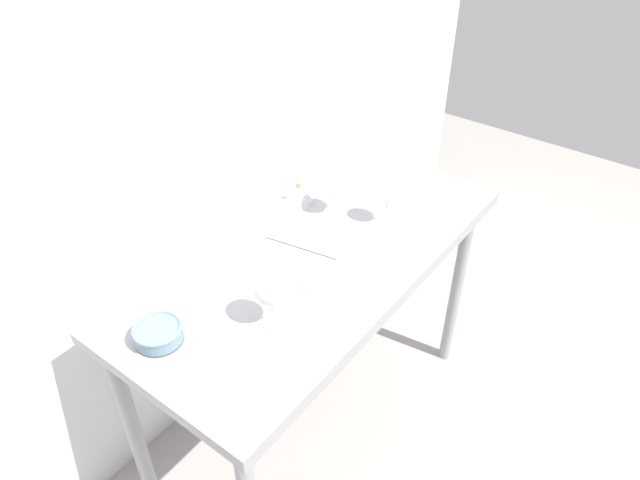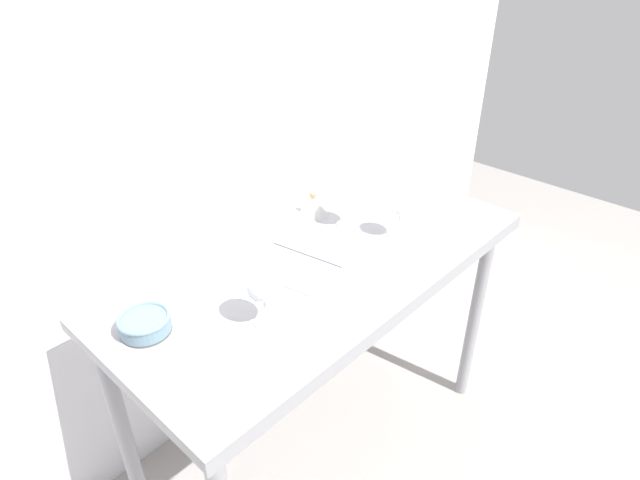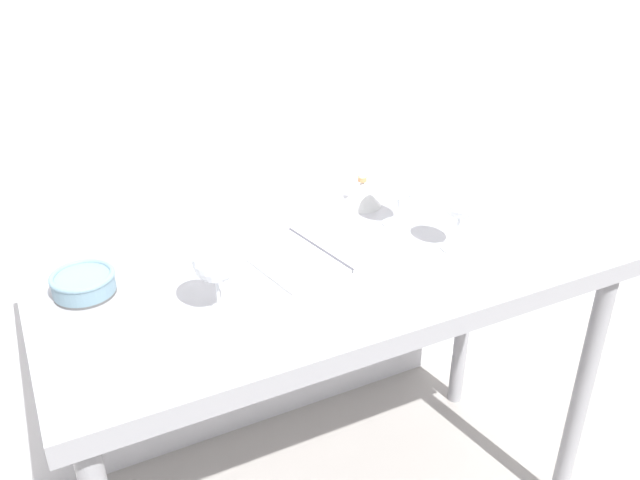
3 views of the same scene
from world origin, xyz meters
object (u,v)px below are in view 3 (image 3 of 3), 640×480
Objects in this scene: wine_glass_far_right at (399,184)px; wine_glass_near_right at (460,205)px; tasting_bowl at (83,283)px; decanter_funnel at (362,193)px; tasting_sheet_upper at (443,196)px; tasting_sheet_lower at (191,253)px; wine_glass_near_left at (215,262)px; open_notebook at (320,250)px.

wine_glass_far_right is 0.19m from wine_glass_near_right.
wine_glass_near_right is 1.20× the size of tasting_bowl.
decanter_funnel is at bearing 99.81° from wine_glass_far_right.
tasting_sheet_lower is at bearing 172.68° from tasting_sheet_upper.
tasting_sheet_upper is 0.24m from decanter_funnel.
wine_glass_far_right and wine_glass_near_right have the same top height.
wine_glass_near_left is 0.47× the size of open_notebook.
wine_glass_far_right is 0.71× the size of tasting_sheet_lower.
open_notebook is 0.31m from tasting_sheet_lower.
wine_glass_near_right reaches higher than tasting_sheet_upper.
wine_glass_far_right is at bearing -1.03° from open_notebook.
wine_glass_far_right reaches higher than open_notebook.
decanter_funnel is (0.76, 0.12, 0.01)m from tasting_bowl.
wine_glass_near_right reaches higher than decanter_funnel.
tasting_sheet_upper is at bearing 3.86° from tasting_bowl.
decanter_funnel is (0.50, 0.06, 0.04)m from tasting_sheet_lower.
tasting_sheet_upper is 1.61× the size of tasting_bowl.
decanter_funnel is (-0.24, 0.06, 0.04)m from tasting_sheet_upper.
wine_glass_near_left is 0.79× the size of tasting_sheet_upper.
tasting_sheet_upper is 1.00m from tasting_bowl.
wine_glass_near_right reaches higher than tasting_bowl.
wine_glass_near_left is at bearing -161.38° from wine_glass_far_right.
tasting_sheet_upper is at bearing 5.34° from open_notebook.
wine_glass_near_left is at bearing -130.86° from tasting_sheet_lower.
open_notebook is 3.25× the size of decanter_funnel.
tasting_sheet_lower is at bearing 14.49° from tasting_bowl.
tasting_bowl is (-0.26, -0.07, 0.03)m from tasting_sheet_lower.
decanter_funnel reaches higher than tasting_sheet_lower.
decanter_funnel is at bearing 104.06° from wine_glass_near_right.
tasting_sheet_lower is 1.71× the size of tasting_bowl.
wine_glass_near_right is 0.87m from tasting_bowl.
wine_glass_far_right is 1.00× the size of wine_glass_near_right.
decanter_funnel reaches higher than tasting_sheet_upper.
wine_glass_far_right is at bearing -164.96° from tasting_sheet_upper.
wine_glass_near_right reaches higher than open_notebook.
wine_glass_near_left is 0.62m from decanter_funnel.
wine_glass_near_right is 0.33m from tasting_sheet_upper.
wine_glass_far_right is 0.16m from decanter_funnel.
tasting_bowl reaches higher than tasting_sheet_lower.
wine_glass_far_right is at bearing 18.62° from wine_glass_near_left.
wine_glass_near_left reaches higher than wine_glass_near_right.
wine_glass_near_left reaches higher than decanter_funnel.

